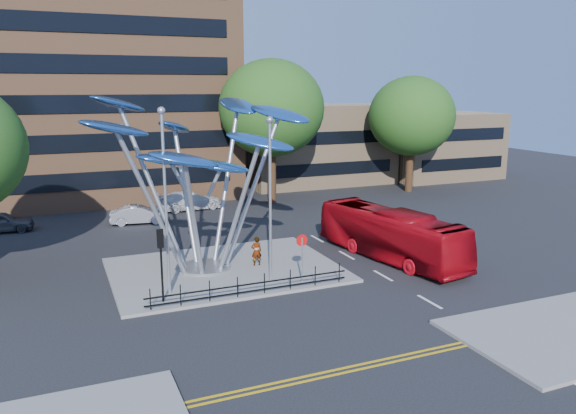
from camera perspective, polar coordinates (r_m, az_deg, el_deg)
name	(u,v)px	position (r m, az deg, el deg)	size (l,w,h in m)	color
ground	(284,308)	(25.87, -0.36, -10.18)	(120.00, 120.00, 0.00)	black
traffic_island	(225,270)	(30.85, -6.40, -6.36)	(12.00, 9.00, 0.15)	slate
double_yellow_near	(349,367)	(20.98, 6.20, -15.85)	(40.00, 0.12, 0.01)	gold
double_yellow_far	(353,371)	(20.75, 6.62, -16.20)	(40.00, 0.12, 0.01)	gold
brick_tower	(80,26)	(54.44, -20.40, 16.88)	(25.00, 15.00, 30.00)	#8C5C3D
low_building_near	(316,144)	(58.16, 2.85, 6.39)	(15.00, 8.00, 8.00)	tan
low_building_far	(439,145)	(63.92, 15.09, 6.06)	(12.00, 8.00, 7.00)	tan
tree_right	(272,108)	(47.36, -1.68, 9.98)	(8.80, 8.80, 12.11)	black
tree_far	(412,116)	(54.08, 12.46, 8.99)	(8.00, 8.00, 10.81)	black
leaf_sculpture	(199,144)	(29.79, -9.07, 6.31)	(12.72, 9.54, 9.51)	#9EA0A5
street_lamp_left	(165,186)	(26.41, -12.40, 2.11)	(0.36, 0.36, 8.80)	#9EA0A5
street_lamp_right	(270,186)	(27.32, -1.82, 2.17)	(0.36, 0.36, 8.30)	#9EA0A5
traffic_light_island	(161,250)	(25.97, -12.80, -4.29)	(0.28, 0.18, 3.42)	black
no_entry_sign_island	(302,250)	(28.20, 1.43, -4.36)	(0.60, 0.10, 2.45)	#9EA0A5
pedestrian_railing_front	(251,287)	(26.82, -3.76, -8.11)	(10.00, 0.06, 1.00)	black
red_bus	(390,234)	(32.99, 10.37, -2.75)	(2.45, 10.48, 2.92)	#9C070F
pedestrian	(256,251)	(31.00, -3.23, -4.50)	(0.59, 0.39, 1.61)	gray
parked_car_left	(1,222)	(43.26, -27.16, -1.37)	(1.69, 4.20, 1.43)	#43454B
parked_car_mid	(139,215)	(42.30, -14.90, -0.75)	(1.43, 4.11, 1.35)	#B6B8BE
parked_car_right	(189,200)	(46.24, -9.98, 0.66)	(2.13, 5.24, 1.52)	silver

